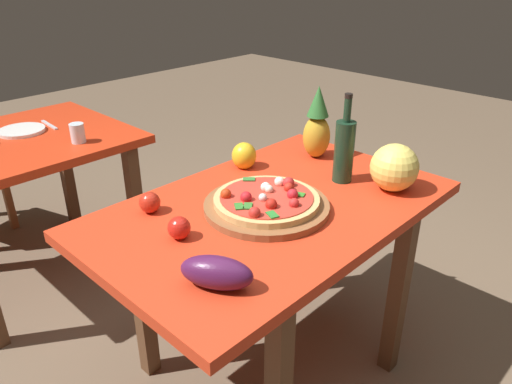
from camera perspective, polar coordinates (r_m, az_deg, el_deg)
ground_plane at (r=2.19m, az=1.57°, el=-19.66°), size 10.00×10.00×0.00m
display_table at (r=1.77m, az=1.84°, el=-4.28°), size 1.29×0.80×0.77m
background_table at (r=2.64m, az=-25.81°, el=3.28°), size 1.00×0.85×0.77m
pizza_board at (r=1.68m, az=1.23°, el=-1.67°), size 0.43×0.43×0.02m
pizza at (r=1.67m, az=1.29°, el=-0.81°), size 0.36×0.36×0.06m
wine_bottle at (r=1.88m, az=10.24°, el=4.90°), size 0.08×0.08×0.34m
pineapple_left at (r=2.10m, az=7.13°, el=7.66°), size 0.12×0.12×0.31m
melon at (r=1.86m, az=15.81°, el=2.76°), size 0.18×0.18×0.18m
bell_pepper at (r=2.00m, az=-1.39°, el=4.24°), size 0.10×0.10×0.11m
eggplant at (r=1.30m, az=-4.61°, el=-9.33°), size 0.18×0.22×0.09m
tomato_by_bottle at (r=1.70m, az=-12.28°, el=-1.19°), size 0.07×0.07×0.07m
tomato_beside_pepper at (r=1.53m, az=-8.95°, el=-4.15°), size 0.07×0.07×0.07m
drinking_glass_water at (r=2.43m, az=-20.08°, el=6.47°), size 0.07×0.07×0.09m
dinner_plate at (r=2.69m, az=-25.64°, el=6.47°), size 0.22×0.22×0.02m
knife_utensil at (r=2.74m, az=-22.95°, el=7.22°), size 0.03×0.18×0.01m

